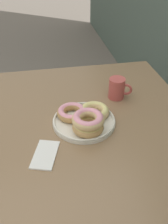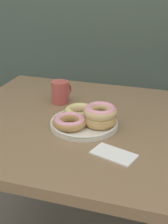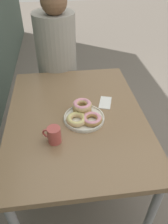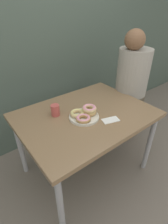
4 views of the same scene
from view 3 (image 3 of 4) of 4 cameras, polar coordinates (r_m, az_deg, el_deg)
ground_plane at (r=2.07m, az=6.93°, el=-16.36°), size 14.00×14.00×0.00m
dining_table at (r=1.52m, az=-2.07°, el=-2.72°), size 1.22×0.91×0.76m
donut_plate at (r=1.41m, az=-0.17°, el=-0.58°), size 0.29×0.27×0.09m
coffee_mug at (r=1.26m, az=-7.91°, el=-5.92°), size 0.08×0.11×0.10m
person_figure at (r=2.12m, az=-7.13°, el=12.97°), size 0.39×0.36×1.42m
napkin at (r=1.57m, az=5.57°, el=2.46°), size 0.16×0.12×0.01m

